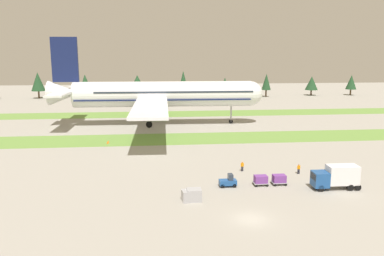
% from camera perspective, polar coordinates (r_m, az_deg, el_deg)
% --- Properties ---
extents(ground_plane, '(400.00, 400.00, 0.00)m').
position_cam_1_polar(ground_plane, '(48.76, 8.74, -13.19)').
color(ground_plane, gray).
extents(grass_strip_near, '(320.00, 12.36, 0.01)m').
position_cam_1_polar(grass_strip_near, '(90.88, 1.83, -1.51)').
color(grass_strip_near, olive).
rests_on(grass_strip_near, ground).
extents(grass_strip_far, '(320.00, 12.36, 0.01)m').
position_cam_1_polar(grass_strip_far, '(126.75, -0.28, 2.13)').
color(grass_strip_far, olive).
rests_on(grass_strip_far, ground).
extents(airliner, '(58.70, 72.44, 23.91)m').
position_cam_1_polar(airliner, '(106.92, -5.03, 5.03)').
color(airliner, white).
rests_on(airliner, ground).
extents(baggage_tug, '(2.62, 1.34, 1.97)m').
position_cam_1_polar(baggage_tug, '(58.88, 5.40, -7.89)').
color(baggage_tug, '#1E4C8E').
rests_on(baggage_tug, ground).
extents(cargo_dolly_lead, '(2.22, 1.53, 1.55)m').
position_cam_1_polar(cargo_dolly_lead, '(60.04, 10.14, -7.53)').
color(cargo_dolly_lead, '#A3A3A8').
rests_on(cargo_dolly_lead, ground).
extents(cargo_dolly_second, '(2.22, 1.53, 1.55)m').
position_cam_1_polar(cargo_dolly_second, '(60.90, 12.79, -7.36)').
color(cargo_dolly_second, '#A3A3A8').
rests_on(cargo_dolly_second, ground).
extents(catering_truck, '(6.98, 2.39, 3.58)m').
position_cam_1_polar(catering_truck, '(61.24, 20.58, -6.70)').
color(catering_truck, '#1E4C8E').
rests_on(catering_truck, ground).
extents(ground_crew_marshaller, '(0.56, 0.36, 1.74)m').
position_cam_1_polar(ground_crew_marshaller, '(66.43, 7.46, -5.58)').
color(ground_crew_marshaller, black).
rests_on(ground_crew_marshaller, ground).
extents(ground_crew_loader, '(0.55, 0.36, 1.74)m').
position_cam_1_polar(ground_crew_loader, '(66.89, 15.53, -5.79)').
color(ground_crew_loader, black).
rests_on(ground_crew_loader, ground).
extents(uld_container_0, '(2.01, 1.61, 1.68)m').
position_cam_1_polar(uld_container_0, '(53.32, 0.31, -9.88)').
color(uld_container_0, '#A3A3A8').
rests_on(uld_container_0, ground).
extents(uld_container_1, '(2.20, 1.86, 1.54)m').
position_cam_1_polar(uld_container_1, '(53.26, -0.40, -9.99)').
color(uld_container_1, '#A3A3A8').
rests_on(uld_container_1, ground).
extents(taxiway_marker_0, '(0.44, 0.44, 0.46)m').
position_cam_1_polar(taxiway_marker_0, '(88.46, -12.29, -1.97)').
color(taxiway_marker_0, orange).
rests_on(taxiway_marker_0, ground).
extents(taxiway_marker_1, '(0.44, 0.44, 0.62)m').
position_cam_1_polar(taxiway_marker_1, '(87.45, -12.40, -2.08)').
color(taxiway_marker_1, orange).
rests_on(taxiway_marker_1, ground).
extents(distant_tree_line, '(166.57, 9.49, 11.81)m').
position_cam_1_polar(distant_tree_line, '(172.91, -3.70, 6.72)').
color(distant_tree_line, '#4C3823').
rests_on(distant_tree_line, ground).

